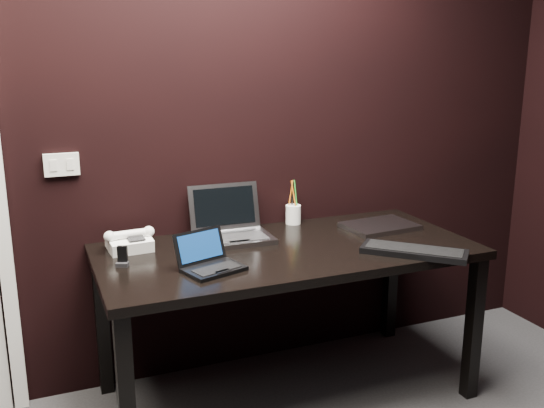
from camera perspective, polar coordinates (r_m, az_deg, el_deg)
name	(u,v)px	position (r m, az deg, el deg)	size (l,w,h in m)	color
wall_back	(196,118)	(2.92, -7.16, 8.05)	(4.00, 4.00, 0.00)	black
wall_switch	(62,165)	(2.83, -19.19, 3.52)	(0.15, 0.02, 0.10)	silver
desk	(287,264)	(2.78, 1.43, -5.62)	(1.70, 0.80, 0.74)	black
netbook	(210,262)	(2.49, -5.86, -5.49)	(0.28, 0.27, 0.15)	black
silver_laptop	(231,229)	(2.88, -3.84, -2.40)	(0.36, 0.32, 0.24)	gray
ext_keyboard	(414,251)	(2.73, 13.22, -4.35)	(0.44, 0.43, 0.03)	black
closed_laptop	(380,226)	(3.10, 10.11, -2.06)	(0.37, 0.28, 0.02)	gray
desk_phone	(130,241)	(2.78, -13.27, -3.45)	(0.23, 0.18, 0.11)	white
mobile_phone	(123,259)	(2.59, -13.89, -5.00)	(0.06, 0.05, 0.08)	black
pen_cup	(293,214)	(3.12, 2.01, -0.91)	(0.09, 0.09, 0.23)	white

